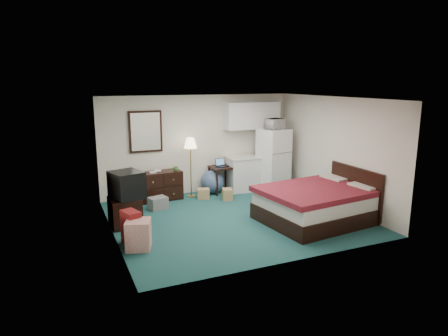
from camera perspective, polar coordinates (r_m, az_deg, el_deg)
name	(u,v)px	position (r m, az deg, el deg)	size (l,w,h in m)	color
floor	(235,218)	(8.52, 1.57, -7.13)	(5.00, 4.50, 0.01)	#1A4745
ceiling	(236,98)	(8.04, 1.67, 9.91)	(5.00, 4.50, 0.01)	silver
walls	(235,160)	(8.19, 1.62, 1.14)	(5.01, 4.51, 2.50)	silver
mirror	(146,132)	(9.79, -11.15, 5.13)	(0.80, 0.06, 1.00)	white
upper_cabinets	(252,116)	(10.57, 4.06, 7.49)	(1.50, 0.35, 0.70)	white
headboard	(355,190)	(9.01, 18.22, -3.01)	(0.06, 1.56, 1.00)	black
dresser	(160,186)	(9.81, -9.11, -2.52)	(1.03, 0.47, 0.70)	black
floor_lamp	(191,167)	(9.92, -4.76, 0.07)	(0.32, 0.32, 1.48)	gold
desk	(221,180)	(10.31, -0.36, -1.66)	(0.54, 0.54, 0.69)	black
exercise_ball	(212,182)	(10.25, -1.70, -2.00)	(0.60, 0.60, 0.60)	#3B5680
kitchen_counter	(243,174)	(10.52, 2.78, -0.88)	(0.79, 0.60, 0.87)	white
fridge	(273,160)	(10.49, 7.06, 1.12)	(0.67, 0.67, 1.63)	white
bed	(317,205)	(8.47, 13.12, -5.11)	(2.18, 1.70, 0.70)	#4E1419
tv_stand	(125,212)	(8.25, -13.96, -6.08)	(0.57, 0.62, 0.57)	black
suitcase	(131,227)	(7.32, -13.10, -8.27)	(0.23, 0.38, 0.61)	#5D1513
retail_box	(138,235)	(7.11, -12.13, -9.28)	(0.41, 0.41, 0.51)	beige
file_bin	(158,203)	(9.17, -9.42, -4.97)	(0.39, 0.30, 0.28)	slate
cardboard_box_a	(203,194)	(9.86, -2.97, -3.67)	(0.29, 0.24, 0.24)	olive
cardboard_box_b	(227,194)	(9.73, 0.47, -3.78)	(0.23, 0.27, 0.27)	olive
laptop	(222,163)	(10.20, -0.22, 0.74)	(0.29, 0.24, 0.20)	black
crt_tv	(127,185)	(8.10, -13.73, -2.34)	(0.58, 0.62, 0.53)	black
microwave	(275,123)	(10.31, 7.27, 6.45)	(0.49, 0.27, 0.33)	white
book_a	(150,169)	(9.63, -10.60, -0.09)	(0.15, 0.02, 0.20)	olive
book_b	(154,167)	(9.77, -10.03, 0.20)	(0.17, 0.02, 0.23)	olive
mug	(176,168)	(9.76, -6.92, -0.04)	(0.12, 0.10, 0.12)	#397F32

